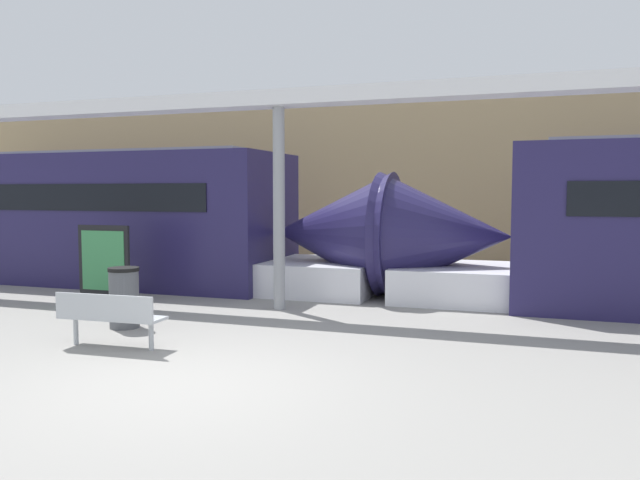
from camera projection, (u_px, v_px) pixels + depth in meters
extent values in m
plane|color=gray|center=(191.00, 383.00, 7.18)|extent=(60.00, 60.00, 0.00)
cube|color=tan|center=(397.00, 182.00, 17.80)|extent=(56.00, 0.20, 5.00)
cone|color=#231E4C|center=(444.00, 235.00, 12.82)|extent=(2.70, 2.64, 2.63)
cube|color=silver|center=(456.00, 283.00, 12.81)|extent=(2.43, 2.46, 0.70)
cube|color=#231E4C|center=(52.00, 218.00, 16.03)|extent=(12.51, 2.90, 3.10)
cone|color=#231E4C|center=(333.00, 233.00, 13.60)|extent=(2.70, 2.64, 2.63)
cube|color=silver|center=(322.00, 276.00, 13.76)|extent=(2.43, 2.46, 0.70)
cube|color=black|center=(5.00, 197.00, 14.61)|extent=(10.63, 0.03, 0.60)
cube|color=gray|center=(50.00, 155.00, 15.91)|extent=(11.26, 1.74, 0.10)
cube|color=#ADB2B7|center=(112.00, 317.00, 8.83)|extent=(1.56, 0.51, 0.04)
cube|color=#ADB2B7|center=(103.00, 307.00, 8.62)|extent=(1.54, 0.11, 0.34)
cylinder|color=#ADB2B7|center=(76.00, 330.00, 9.02)|extent=(0.07, 0.07, 0.41)
cylinder|color=#ADB2B7|center=(151.00, 336.00, 8.67)|extent=(0.07, 0.07, 0.41)
cylinder|color=#4C4F54|center=(124.00, 299.00, 10.12)|extent=(0.47, 0.47, 0.93)
cylinder|color=black|center=(123.00, 269.00, 10.08)|extent=(0.50, 0.50, 0.06)
cube|color=black|center=(104.00, 264.00, 12.35)|extent=(1.17, 0.06, 1.55)
cube|color=#38844C|center=(103.00, 261.00, 12.31)|extent=(1.00, 0.01, 1.18)
cylinder|color=gray|center=(279.00, 209.00, 11.61)|extent=(0.22, 0.22, 3.78)
cube|color=silver|center=(278.00, 99.00, 11.46)|extent=(28.00, 0.60, 0.28)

